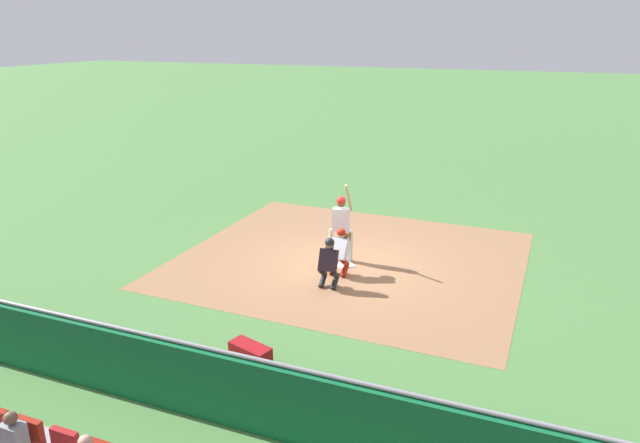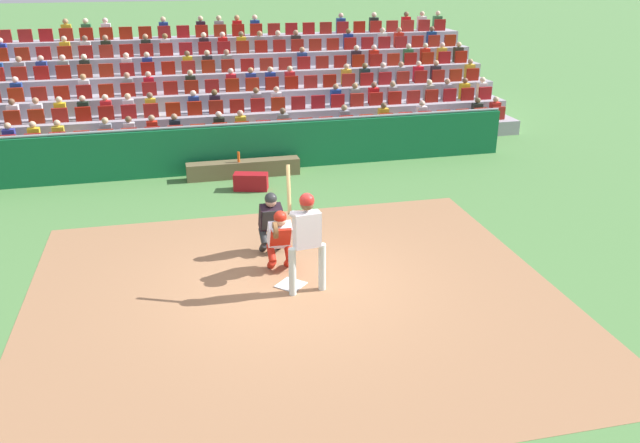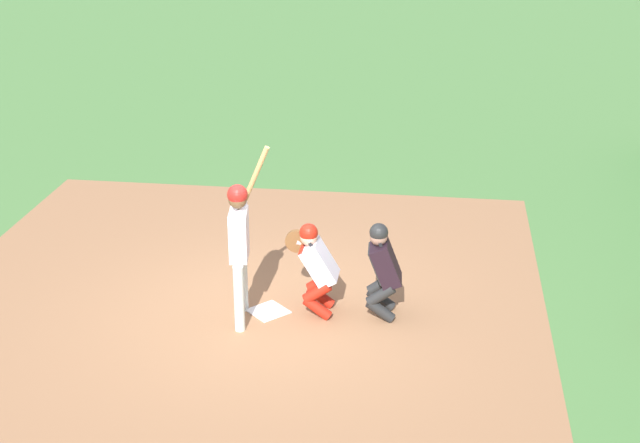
% 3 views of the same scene
% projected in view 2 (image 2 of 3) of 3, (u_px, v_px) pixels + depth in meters
% --- Properties ---
extents(ground_plane, '(160.00, 160.00, 0.00)m').
position_uv_depth(ground_plane, '(291.00, 285.00, 11.64)').
color(ground_plane, '#4D7E40').
extents(infield_dirt_patch, '(9.31, 8.38, 0.01)m').
position_uv_depth(infield_dirt_patch, '(297.00, 299.00, 11.19)').
color(infield_dirt_patch, '#9A6D49').
rests_on(infield_dirt_patch, ground_plane).
extents(home_plate_marker, '(0.62, 0.62, 0.02)m').
position_uv_depth(home_plate_marker, '(291.00, 285.00, 11.64)').
color(home_plate_marker, white).
rests_on(home_plate_marker, infield_dirt_patch).
extents(batter_at_plate, '(0.69, 0.51, 2.27)m').
position_uv_depth(batter_at_plate, '(306.00, 232.00, 10.99)').
color(batter_at_plate, silver).
rests_on(batter_at_plate, ground_plane).
extents(catcher_crouching, '(0.47, 0.71, 1.26)m').
position_uv_depth(catcher_crouching, '(279.00, 237.00, 11.91)').
color(catcher_crouching, '#B61F12').
rests_on(catcher_crouching, ground_plane).
extents(home_plate_umpire, '(0.47, 0.47, 1.30)m').
position_uv_depth(home_plate_umpire, '(271.00, 220.00, 12.67)').
color(home_plate_umpire, '#232525').
rests_on(home_plate_umpire, ground_plane).
extents(dugout_wall, '(15.27, 0.24, 1.34)m').
position_uv_depth(dugout_wall, '(240.00, 148.00, 17.60)').
color(dugout_wall, '#116437').
rests_on(dugout_wall, ground_plane).
extents(dugout_bench, '(2.99, 0.40, 0.44)m').
position_uv_depth(dugout_bench, '(244.00, 169.00, 17.27)').
color(dugout_bench, brown).
rests_on(dugout_bench, ground_plane).
extents(water_bottle_on_bench, '(0.07, 0.07, 0.28)m').
position_uv_depth(water_bottle_on_bench, '(239.00, 157.00, 17.03)').
color(water_bottle_on_bench, '#E24F18').
rests_on(water_bottle_on_bench, dugout_bench).
extents(equipment_duffel_bag, '(0.91, 0.58, 0.43)m').
position_uv_depth(equipment_duffel_bag, '(251.00, 182.00, 16.31)').
color(equipment_duffel_bag, maroon).
rests_on(equipment_duffel_bag, ground_plane).
extents(bleacher_stand, '(18.80, 6.17, 3.49)m').
position_uv_depth(bleacher_stand, '(219.00, 94.00, 22.42)').
color(bleacher_stand, '#9C96A1').
rests_on(bleacher_stand, ground_plane).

